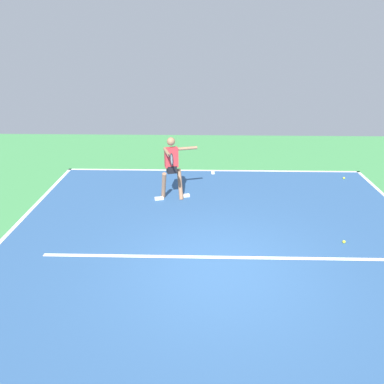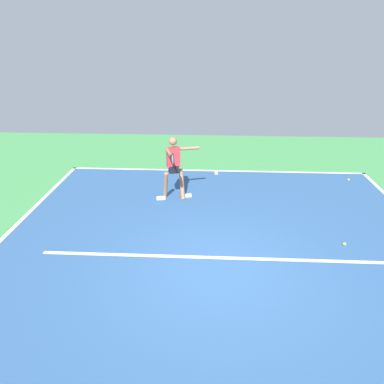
{
  "view_description": "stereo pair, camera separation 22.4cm",
  "coord_description": "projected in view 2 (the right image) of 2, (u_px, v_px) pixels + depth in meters",
  "views": [
    {
      "loc": [
        0.39,
        5.98,
        4.18
      ],
      "look_at": [
        0.58,
        -1.66,
        0.9
      ],
      "focal_mm": 35.05,
      "sensor_mm": 36.0,
      "label": 1
    },
    {
      "loc": [
        0.16,
        5.97,
        4.18
      ],
      "look_at": [
        0.58,
        -1.66,
        0.9
      ],
      "focal_mm": 35.05,
      "sensor_mm": 36.0,
      "label": 2
    }
  ],
  "objects": [
    {
      "name": "court_line_service",
      "position": [
        218.0,
        258.0,
        7.51
      ],
      "size": [
        7.15,
        0.1,
        0.01
      ],
      "primitive_type": "cube",
      "color": "white",
      "rests_on": "ground_plane"
    },
    {
      "name": "tennis_ball_far_corner",
      "position": [
        349.0,
        180.0,
        11.38
      ],
      "size": [
        0.07,
        0.07,
        0.07
      ],
      "primitive_type": "sphere",
      "color": "#CCE033",
      "rests_on": "ground_plane"
    },
    {
      "name": "tennis_ball_near_service_line",
      "position": [
        345.0,
        244.0,
        7.94
      ],
      "size": [
        0.07,
        0.07,
        0.07
      ],
      "primitive_type": "sphere",
      "color": "yellow",
      "rests_on": "ground_plane"
    },
    {
      "name": "court_line_baseline_near",
      "position": [
        216.0,
        171.0,
        12.21
      ],
      "size": [
        9.53,
        0.1,
        0.01
      ],
      "primitive_type": "cube",
      "color": "white",
      "rests_on": "ground_plane"
    },
    {
      "name": "ground_plane",
      "position": [
        218.0,
        270.0,
        7.12
      ],
      "size": [
        20.18,
        20.18,
        0.0
      ],
      "primitive_type": "plane",
      "color": "#428E4C"
    },
    {
      "name": "court_surface",
      "position": [
        218.0,
        270.0,
        7.12
      ],
      "size": [
        9.53,
        11.2,
        0.0
      ],
      "primitive_type": "cube",
      "color": "#2D5484",
      "rests_on": "ground_plane"
    },
    {
      "name": "tennis_player",
      "position": [
        174.0,
        165.0,
        9.8
      ],
      "size": [
        1.15,
        1.3,
        1.72
      ],
      "rotation": [
        0.0,
        0.0,
        0.29
      ],
      "color": "#9E7051",
      "rests_on": "ground_plane"
    },
    {
      "name": "court_line_centre_mark",
      "position": [
        216.0,
        173.0,
        12.03
      ],
      "size": [
        0.1,
        0.3,
        0.01
      ],
      "primitive_type": "cube",
      "color": "white",
      "rests_on": "ground_plane"
    }
  ]
}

